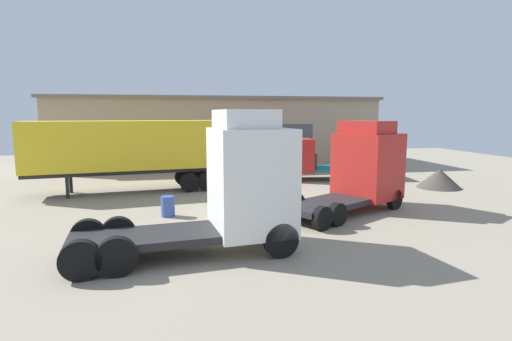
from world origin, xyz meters
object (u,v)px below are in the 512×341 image
Objects in this scene: oil_drum at (168,206)px; tractor_unit_white at (235,185)px; gravel_pile at (439,178)px; tractor_unit_red at (362,168)px; flatbed_truck_red at (316,160)px; container_trailer_black at (127,147)px.

tractor_unit_white is at bearing -64.56° from oil_drum.
tractor_unit_white reaches higher than gravel_pile.
tractor_unit_red reaches higher than oil_drum.
tractor_unit_red is 8.50m from flatbed_truck_red.
oil_drum is at bearing 108.51° from tractor_unit_white.
gravel_pile is 16.20m from oil_drum.
tractor_unit_white is 8.00× the size of oil_drum.
oil_drum is (2.34, -6.01, -2.11)m from container_trailer_black.
flatbed_truck_red is 3.20× the size of gravel_pile.
flatbed_truck_red is at bearing 54.79° from tractor_unit_red.
tractor_unit_red is 8.14m from gravel_pile.
container_trailer_black is at bearing 111.31° from oil_drum.
oil_drum is at bearing 47.51° from flatbed_truck_red.
tractor_unit_white is 0.86× the size of flatbed_truck_red.
container_trailer_black reaches higher than flatbed_truck_red.
flatbed_truck_red is 12.64m from oil_drum.
gravel_pile reaches higher than oil_drum.
flatbed_truck_red reaches higher than oil_drum.
gravel_pile is at bearing 25.62° from tractor_unit_white.
container_trailer_black is 1.59× the size of tractor_unit_red.
flatbed_truck_red is at bearing 40.94° from oil_drum.
tractor_unit_red is at bearing 91.55° from flatbed_truck_red.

